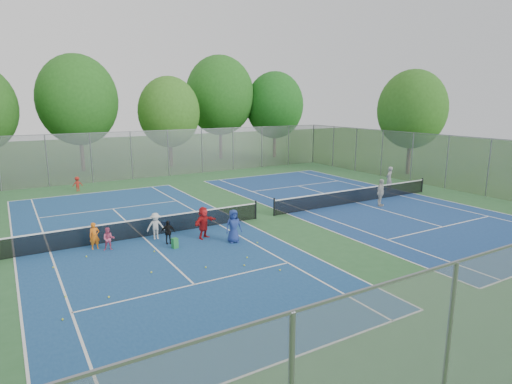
% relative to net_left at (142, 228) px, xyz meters
% --- Properties ---
extents(ground, '(120.00, 120.00, 0.00)m').
position_rel_net_left_xyz_m(ground, '(7.00, 0.00, -0.46)').
color(ground, '#244F18').
rests_on(ground, ground).
extents(court_pad, '(32.00, 32.00, 0.01)m').
position_rel_net_left_xyz_m(court_pad, '(7.00, 0.00, -0.45)').
color(court_pad, '#2F6333').
rests_on(court_pad, ground).
extents(court_left, '(10.97, 23.77, 0.01)m').
position_rel_net_left_xyz_m(court_left, '(0.00, 0.00, -0.44)').
color(court_left, navy).
rests_on(court_left, court_pad).
extents(court_right, '(10.97, 23.77, 0.01)m').
position_rel_net_left_xyz_m(court_right, '(14.00, 0.00, -0.44)').
color(court_right, navy).
rests_on(court_right, court_pad).
extents(net_left, '(12.87, 0.10, 0.91)m').
position_rel_net_left_xyz_m(net_left, '(0.00, 0.00, 0.00)').
color(net_left, black).
rests_on(net_left, ground).
extents(net_right, '(12.87, 0.10, 0.91)m').
position_rel_net_left_xyz_m(net_right, '(14.00, 0.00, 0.00)').
color(net_right, black).
rests_on(net_right, ground).
extents(fence_north, '(32.00, 0.10, 4.00)m').
position_rel_net_left_xyz_m(fence_north, '(7.00, 16.00, 1.54)').
color(fence_north, gray).
rests_on(fence_north, ground).
extents(fence_east, '(0.10, 32.00, 4.00)m').
position_rel_net_left_xyz_m(fence_east, '(23.00, 0.00, 1.54)').
color(fence_east, gray).
rests_on(fence_east, ground).
extents(tree_nl, '(7.20, 7.20, 10.69)m').
position_rel_net_left_xyz_m(tree_nl, '(1.00, 23.00, 6.09)').
color(tree_nl, '#443326').
rests_on(tree_nl, ground).
extents(tree_nc, '(6.00, 6.00, 8.85)m').
position_rel_net_left_xyz_m(tree_nc, '(9.00, 21.00, 4.94)').
color(tree_nc, '#443326').
rests_on(tree_nc, ground).
extents(tree_nr, '(7.60, 7.60, 11.42)m').
position_rel_net_left_xyz_m(tree_nr, '(16.00, 24.00, 6.59)').
color(tree_nr, '#443326').
rests_on(tree_nr, ground).
extents(tree_ne, '(6.60, 6.60, 9.77)m').
position_rel_net_left_xyz_m(tree_ne, '(22.00, 22.00, 5.51)').
color(tree_ne, '#443326').
rests_on(tree_ne, ground).
extents(tree_side_e, '(6.00, 6.00, 9.20)m').
position_rel_net_left_xyz_m(tree_side_e, '(26.00, 6.00, 5.29)').
color(tree_side_e, '#443326').
rests_on(tree_side_e, ground).
extents(ball_crate, '(0.41, 0.41, 0.30)m').
position_rel_net_left_xyz_m(ball_crate, '(1.56, 1.18, -0.30)').
color(ball_crate, blue).
rests_on(ball_crate, ground).
extents(ball_hopper, '(0.28, 0.28, 0.48)m').
position_rel_net_left_xyz_m(ball_hopper, '(0.78, -2.32, -0.22)').
color(ball_hopper, green).
rests_on(ball_hopper, ground).
extents(student_a, '(0.46, 0.32, 1.23)m').
position_rel_net_left_xyz_m(student_a, '(-2.32, -0.60, 0.16)').
color(student_a, orange).
rests_on(student_a, ground).
extents(student_b, '(0.59, 0.51, 1.04)m').
position_rel_net_left_xyz_m(student_b, '(-1.81, -1.06, 0.07)').
color(student_b, '#CE5074').
rests_on(student_b, ground).
extents(student_c, '(0.90, 0.61, 1.29)m').
position_rel_net_left_xyz_m(student_c, '(0.47, -0.60, 0.19)').
color(student_c, silver).
rests_on(student_c, ground).
extents(student_d, '(0.69, 0.38, 1.12)m').
position_rel_net_left_xyz_m(student_d, '(0.74, -1.56, 0.10)').
color(student_d, black).
rests_on(student_d, ground).
extents(student_e, '(0.83, 0.59, 1.58)m').
position_rel_net_left_xyz_m(student_e, '(3.44, -2.94, 0.33)').
color(student_e, navy).
rests_on(student_e, ground).
extents(student_f, '(1.51, 1.06, 1.57)m').
position_rel_net_left_xyz_m(student_f, '(2.48, -1.68, 0.33)').
color(student_f, red).
rests_on(student_f, ground).
extents(child_far_baseline, '(0.73, 0.46, 1.09)m').
position_rel_net_left_xyz_m(child_far_baseline, '(-0.98, 13.07, 0.09)').
color(child_far_baseline, '#A32117').
rests_on(child_far_baseline, ground).
extents(instructor, '(0.76, 0.62, 1.79)m').
position_rel_net_left_xyz_m(instructor, '(18.73, 1.61, 0.44)').
color(instructor, gray).
rests_on(instructor, ground).
extents(teen_court_b, '(1.10, 0.80, 1.74)m').
position_rel_net_left_xyz_m(teen_court_b, '(14.63, -1.44, 0.41)').
color(teen_court_b, beige).
rests_on(teen_court_b, ground).
extents(tennis_ball_0, '(0.07, 0.07, 0.07)m').
position_rel_net_left_xyz_m(tennis_ball_0, '(2.41, -5.79, -0.42)').
color(tennis_ball_0, gold).
rests_on(tennis_ball_0, ground).
extents(tennis_ball_1, '(0.07, 0.07, 0.07)m').
position_rel_net_left_xyz_m(tennis_ball_1, '(-4.13, -5.15, -0.42)').
color(tennis_ball_1, '#C6E735').
rests_on(tennis_ball_1, ground).
extents(tennis_ball_2, '(0.07, 0.07, 0.07)m').
position_rel_net_left_xyz_m(tennis_ball_2, '(3.36, -6.93, -0.42)').
color(tennis_ball_2, yellow).
rests_on(tennis_ball_2, ground).
extents(tennis_ball_3, '(0.07, 0.07, 0.07)m').
position_rel_net_left_xyz_m(tennis_ball_3, '(1.00, -5.19, -0.42)').
color(tennis_ball_3, '#B7CF30').
rests_on(tennis_ball_3, ground).
extents(tennis_ball_4, '(0.07, 0.07, 0.07)m').
position_rel_net_left_xyz_m(tennis_ball_4, '(4.29, -3.67, -0.42)').
color(tennis_ball_4, '#B5DF33').
rests_on(tennis_ball_4, ground).
extents(tennis_ball_5, '(0.07, 0.07, 0.07)m').
position_rel_net_left_xyz_m(tennis_ball_5, '(-2.88, -5.92, -0.42)').
color(tennis_ball_5, '#E9F037').
rests_on(tennis_ball_5, ground).
extents(tennis_ball_6, '(0.07, 0.07, 0.07)m').
position_rel_net_left_xyz_m(tennis_ball_6, '(-0.19, -2.36, -0.42)').
color(tennis_ball_6, '#B7C92E').
rests_on(tennis_ball_6, ground).
extents(tennis_ball_7, '(0.07, 0.07, 0.07)m').
position_rel_net_left_xyz_m(tennis_ball_7, '(-4.20, -2.10, -0.42)').
color(tennis_ball_7, gold).
rests_on(tennis_ball_7, ground).
extents(tennis_ball_8, '(0.07, 0.07, 0.07)m').
position_rel_net_left_xyz_m(tennis_ball_8, '(-4.42, -6.76, -0.42)').
color(tennis_ball_8, '#ABC32D').
rests_on(tennis_ball_8, ground).
extents(tennis_ball_9, '(0.07, 0.07, 0.07)m').
position_rel_net_left_xyz_m(tennis_ball_9, '(-2.86, -1.52, -0.42)').
color(tennis_ball_9, '#B9DA32').
rests_on(tennis_ball_9, ground).
extents(tennis_ball_10, '(0.07, 0.07, 0.07)m').
position_rel_net_left_xyz_m(tennis_ball_10, '(-1.01, -4.58, -0.42)').
color(tennis_ball_10, '#CAD832').
rests_on(tennis_ball_10, ground).
extents(tennis_ball_11, '(0.07, 0.07, 0.07)m').
position_rel_net_left_xyz_m(tennis_ball_11, '(2.93, -5.09, -0.42)').
color(tennis_ball_11, '#BADC33').
rests_on(tennis_ball_11, ground).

